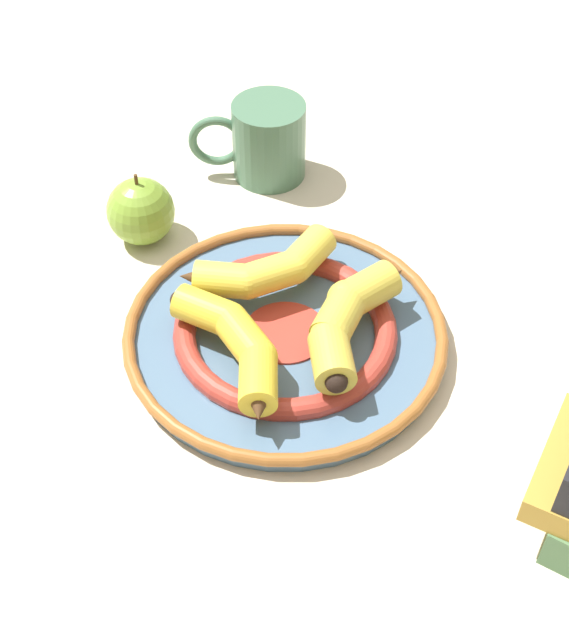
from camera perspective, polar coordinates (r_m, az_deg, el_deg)
The scene contains 7 objects.
ground_plane at distance 0.89m, azimuth 1.95°, elevation -2.67°, with size 2.80×2.80×0.00m, color beige.
decorative_bowl at distance 0.90m, azimuth 0.00°, elevation -0.91°, with size 0.33×0.33×0.03m.
banana_a at distance 0.86m, azimuth 4.04°, elevation 0.10°, with size 0.09×0.18×0.04m.
banana_b at distance 0.84m, azimuth -3.02°, elevation -1.56°, with size 0.18×0.10×0.04m.
banana_c at distance 0.91m, azimuth -1.29°, elevation 3.22°, with size 0.11×0.16×0.04m.
coffee_mug at distance 1.09m, azimuth -1.20°, elevation 11.47°, with size 0.12×0.11×0.10m.
apple at distance 1.01m, azimuth -9.18°, elevation 6.89°, with size 0.08×0.08×0.09m.
Camera 1 is at (0.35, -0.47, 0.67)m, focal length 50.00 mm.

